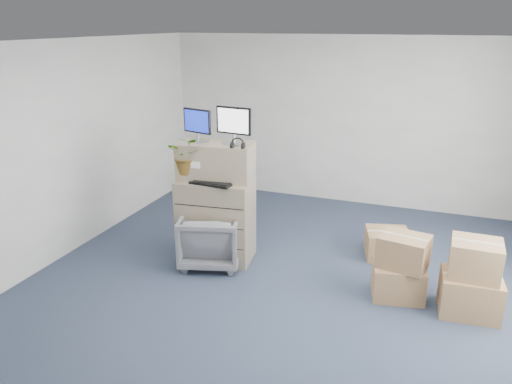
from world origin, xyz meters
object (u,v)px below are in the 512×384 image
Objects in this scene: filing_cabinet_lower at (216,220)px; monitor_right at (234,123)px; potted_plant at (188,160)px; monitor_left at (197,124)px; keyboard at (212,183)px; office_chair at (211,236)px; water_bottle at (226,168)px.

filing_cabinet_lower is 1.30m from monitor_right.
potted_plant is (-0.55, -0.20, -0.46)m from monitor_right.
monitor_left is 0.78× the size of keyboard.
filing_cabinet_lower is 1.42× the size of office_chair.
office_chair is at bearing -126.45° from monitor_right.
keyboard is (0.27, -0.20, -0.69)m from monitor_left.
water_bottle is at bearing 27.20° from monitor_left.
keyboard is 0.31m from water_bottle.
potted_plant reaches higher than filing_cabinet_lower.
keyboard reaches higher than office_chair.
monitor_right is at bearing 20.52° from monitor_left.
monitor_right is (0.24, 0.07, 1.27)m from filing_cabinet_lower.
keyboard reaches higher than filing_cabinet_lower.
monitor_left is at bearing -167.35° from water_bottle.
keyboard is at bearing 167.32° from office_chair.
potted_plant is (-0.08, -0.15, -0.44)m from monitor_left.
office_chair is at bearing -96.01° from filing_cabinet_lower.
potted_plant is (-0.34, 0.05, 0.25)m from keyboard.
keyboard is 1.02× the size of potted_plant.
monitor_right is 0.89× the size of potted_plant.
water_bottle is (0.34, 0.08, -0.56)m from monitor_left.
monitor_left is 0.89× the size of monitor_right.
monitor_right reaches higher than potted_plant.
office_chair is at bearing -171.90° from keyboard.
filing_cabinet_lower is 3.73× the size of water_bottle.
keyboard is 1.83× the size of water_bottle.
water_bottle is (-0.13, 0.03, -0.58)m from monitor_right.
water_bottle is at bearing 28.19° from potted_plant.
water_bottle is 0.56× the size of potted_plant.
monitor_right is at bearing -149.49° from office_chair.
monitor_right is 0.78m from keyboard.
water_bottle is at bearing 78.86° from keyboard.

